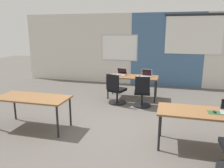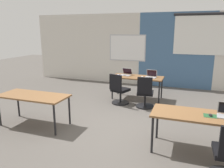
% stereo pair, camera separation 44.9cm
% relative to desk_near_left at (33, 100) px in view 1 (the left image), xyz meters
% --- Properties ---
extents(ground_plane, '(24.00, 24.00, 0.00)m').
position_rel_desk_near_left_xyz_m(ground_plane, '(1.75, 0.60, -0.66)').
color(ground_plane, '#56514C').
extents(back_wall_assembly, '(10.00, 0.27, 2.80)m').
position_rel_desk_near_left_xyz_m(back_wall_assembly, '(1.78, 4.80, 0.75)').
color(back_wall_assembly, silver).
rests_on(back_wall_assembly, ground).
extents(desk_near_left, '(1.60, 0.70, 0.72)m').
position_rel_desk_near_left_xyz_m(desk_near_left, '(0.00, 0.00, 0.00)').
color(desk_near_left, brown).
rests_on(desk_near_left, ground).
extents(desk_near_right, '(1.60, 0.70, 0.72)m').
position_rel_desk_near_left_xyz_m(desk_near_right, '(3.50, 0.00, 0.00)').
color(desk_near_right, brown).
rests_on(desk_near_right, ground).
extents(desk_far_center, '(1.60, 0.70, 0.72)m').
position_rel_desk_near_left_xyz_m(desk_far_center, '(1.75, 2.80, 0.00)').
color(desk_far_center, brown).
rests_on(desk_far_center, ground).
extents(laptop_far_left, '(0.37, 0.36, 0.22)m').
position_rel_desk_near_left_xyz_m(laptop_far_left, '(1.35, 2.89, 0.11)').
color(laptop_far_left, '#9E9EA3').
rests_on(laptop_far_left, desk_far_center).
extents(mousepad_far_left, '(0.22, 0.19, 0.00)m').
position_rel_desk_near_left_xyz_m(mousepad_far_left, '(1.11, 2.81, 0.06)').
color(mousepad_far_left, navy).
rests_on(mousepad_far_left, desk_far_center).
extents(mouse_far_left, '(0.07, 0.11, 0.03)m').
position_rel_desk_near_left_xyz_m(mouse_far_left, '(1.11, 2.81, 0.08)').
color(mouse_far_left, silver).
rests_on(mouse_far_left, mousepad_far_left).
extents(chair_far_left, '(0.56, 0.61, 0.92)m').
position_rel_desk_near_left_xyz_m(chair_far_left, '(1.37, 2.09, -0.28)').
color(chair_far_left, black).
rests_on(chair_far_left, ground).
extents(laptop_far_right, '(0.36, 0.31, 0.24)m').
position_rel_desk_near_left_xyz_m(laptop_far_right, '(2.17, 2.81, 0.11)').
color(laptop_far_right, '#B7B7BC').
rests_on(laptop_far_right, desk_far_center).
extents(mouse_far_right, '(0.08, 0.11, 0.03)m').
position_rel_desk_near_left_xyz_m(mouse_far_right, '(1.91, 2.76, 0.08)').
color(mouse_far_right, silver).
rests_on(mouse_far_right, desk_far_center).
extents(chair_far_right, '(0.52, 0.56, 0.92)m').
position_rel_desk_near_left_xyz_m(chair_far_right, '(2.16, 2.01, -0.28)').
color(chair_far_right, black).
rests_on(chair_far_right, ground).
extents(mousepad_near_right_end, '(0.22, 0.19, 0.00)m').
position_rel_desk_near_left_xyz_m(mousepad_near_right_end, '(3.69, -0.02, 0.06)').
color(mousepad_near_right_end, '#23512D').
rests_on(mousepad_near_right_end, desk_near_right).
extents(mouse_near_right_end, '(0.07, 0.11, 0.03)m').
position_rel_desk_near_left_xyz_m(mouse_near_right_end, '(3.69, -0.02, 0.08)').
color(mouse_near_right_end, black).
rests_on(mouse_near_right_end, mousepad_near_right_end).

